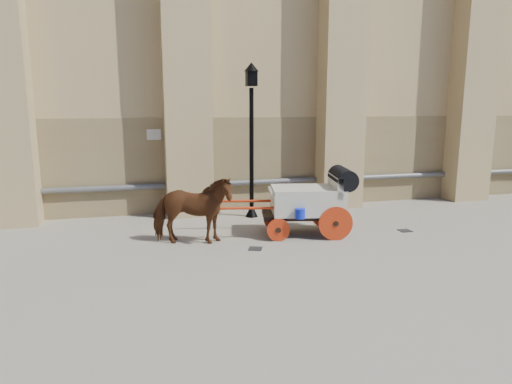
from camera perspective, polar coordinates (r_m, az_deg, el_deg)
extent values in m
plane|color=slate|center=(11.20, -1.07, -6.78)|extent=(90.00, 90.00, 0.00)
cube|color=olive|center=(15.32, 2.63, 3.74)|extent=(44.00, 0.35, 3.00)
cylinder|color=#59595B|center=(15.15, 2.91, 1.36)|extent=(42.00, 0.18, 0.18)
cube|color=beige|center=(14.40, -12.65, 7.03)|extent=(0.42, 0.04, 0.32)
imported|color=#602D16|center=(11.27, -8.01, -2.29)|extent=(2.16, 1.35, 1.70)
cube|color=black|center=(12.14, 5.94, -2.82)|extent=(2.29, 1.37, 0.12)
cube|color=beige|center=(12.07, 6.44, -1.02)|extent=(2.05, 1.55, 0.68)
cube|color=beige|center=(12.14, 9.87, 0.82)|extent=(0.38, 1.22, 0.53)
cube|color=beige|center=(11.91, 2.54, 0.07)|extent=(0.54, 1.11, 0.10)
cylinder|color=black|center=(12.15, 10.79, 1.73)|extent=(0.77, 1.30, 0.54)
cylinder|color=red|center=(11.73, 9.93, -3.90)|extent=(0.87, 0.23, 0.88)
cylinder|color=red|center=(12.87, 8.72, -2.55)|extent=(0.87, 0.23, 0.88)
cylinder|color=red|center=(11.53, 2.80, -4.76)|extent=(0.58, 0.17, 0.58)
cylinder|color=red|center=(12.69, 2.23, -3.31)|extent=(0.58, 0.17, 0.58)
cylinder|color=red|center=(11.50, -1.60, -2.05)|extent=(2.30, 0.52, 0.07)
cylinder|color=red|center=(12.35, -1.72, -1.14)|extent=(2.30, 0.52, 0.07)
cylinder|color=#1125CF|center=(11.41, 5.54, -2.70)|extent=(0.25, 0.25, 0.25)
cylinder|color=black|center=(13.76, -0.56, 4.80)|extent=(0.13, 0.13, 3.89)
cone|color=black|center=(14.05, -0.55, -2.31)|extent=(0.39, 0.39, 0.39)
cube|color=black|center=(13.71, -0.58, 14.04)|extent=(0.30, 0.30, 0.45)
cone|color=black|center=(13.73, -0.58, 15.38)|extent=(0.43, 0.43, 0.26)
cube|color=black|center=(10.98, -0.08, -7.10)|extent=(0.42, 0.42, 0.01)
cube|color=black|center=(13.16, 18.12, -4.61)|extent=(0.32, 0.32, 0.01)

